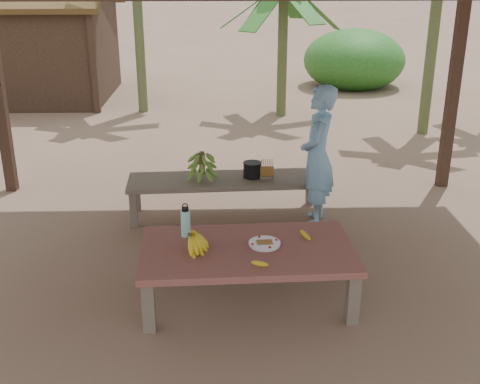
{
  "coord_description": "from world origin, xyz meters",
  "views": [
    {
      "loc": [
        -0.09,
        -5.05,
        2.77
      ],
      "look_at": [
        0.07,
        0.06,
        0.8
      ],
      "focal_mm": 45.0,
      "sensor_mm": 36.0,
      "label": 1
    }
  ],
  "objects_px": {
    "water_flask": "(186,222)",
    "woman": "(317,156)",
    "cooking_pot": "(252,170)",
    "work_table": "(248,255)",
    "bench": "(225,183)",
    "ripe_banana_bunch": "(190,241)",
    "plate": "(265,244)"
  },
  "relations": [
    {
      "from": "water_flask",
      "to": "woman",
      "type": "distance_m",
      "value": 1.95
    },
    {
      "from": "cooking_pot",
      "to": "woman",
      "type": "relative_size",
      "value": 0.13
    },
    {
      "from": "work_table",
      "to": "bench",
      "type": "relative_size",
      "value": 0.83
    },
    {
      "from": "water_flask",
      "to": "woman",
      "type": "bearing_deg",
      "value": 45.41
    },
    {
      "from": "bench",
      "to": "ripe_banana_bunch",
      "type": "distance_m",
      "value": 1.95
    },
    {
      "from": "plate",
      "to": "water_flask",
      "type": "xyz_separation_m",
      "value": [
        -0.68,
        0.22,
        0.11
      ]
    },
    {
      "from": "ripe_banana_bunch",
      "to": "plate",
      "type": "distance_m",
      "value": 0.64
    },
    {
      "from": "work_table",
      "to": "water_flask",
      "type": "bearing_deg",
      "value": 152.28
    },
    {
      "from": "plate",
      "to": "woman",
      "type": "relative_size",
      "value": 0.17
    },
    {
      "from": "plate",
      "to": "cooking_pot",
      "type": "bearing_deg",
      "value": 90.33
    },
    {
      "from": "bench",
      "to": "water_flask",
      "type": "height_order",
      "value": "water_flask"
    },
    {
      "from": "bench",
      "to": "cooking_pot",
      "type": "bearing_deg",
      "value": 3.04
    },
    {
      "from": "bench",
      "to": "ripe_banana_bunch",
      "type": "relative_size",
      "value": 7.7
    },
    {
      "from": "water_flask",
      "to": "work_table",
      "type": "bearing_deg",
      "value": -25.3
    },
    {
      "from": "bench",
      "to": "woman",
      "type": "relative_size",
      "value": 1.42
    },
    {
      "from": "water_flask",
      "to": "cooking_pot",
      "type": "bearing_deg",
      "value": 68.01
    },
    {
      "from": "water_flask",
      "to": "ripe_banana_bunch",
      "type": "bearing_deg",
      "value": -80.52
    },
    {
      "from": "work_table",
      "to": "bench",
      "type": "distance_m",
      "value": 1.88
    },
    {
      "from": "ripe_banana_bunch",
      "to": "cooking_pot",
      "type": "xyz_separation_m",
      "value": [
        0.62,
        1.95,
        -0.05
      ]
    },
    {
      "from": "woman",
      "to": "ripe_banana_bunch",
      "type": "bearing_deg",
      "value": -22.91
    },
    {
      "from": "ripe_banana_bunch",
      "to": "water_flask",
      "type": "bearing_deg",
      "value": 99.48
    },
    {
      "from": "plate",
      "to": "woman",
      "type": "distance_m",
      "value": 1.76
    },
    {
      "from": "work_table",
      "to": "cooking_pot",
      "type": "bearing_deg",
      "value": 83.54
    },
    {
      "from": "woman",
      "to": "bench",
      "type": "bearing_deg",
      "value": -88.24
    },
    {
      "from": "bench",
      "to": "water_flask",
      "type": "distance_m",
      "value": 1.68
    },
    {
      "from": "plate",
      "to": "work_table",
      "type": "bearing_deg",
      "value": -167.11
    },
    {
      "from": "work_table",
      "to": "bench",
      "type": "bearing_deg",
      "value": 92.99
    },
    {
      "from": "work_table",
      "to": "plate",
      "type": "xyz_separation_m",
      "value": [
        0.15,
        0.03,
        0.08
      ]
    },
    {
      "from": "work_table",
      "to": "woman",
      "type": "height_order",
      "value": "woman"
    },
    {
      "from": "cooking_pot",
      "to": "woman",
      "type": "distance_m",
      "value": 0.79
    },
    {
      "from": "bench",
      "to": "plate",
      "type": "bearing_deg",
      "value": -82.93
    },
    {
      "from": "work_table",
      "to": "ripe_banana_bunch",
      "type": "bearing_deg",
      "value": -177.09
    }
  ]
}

